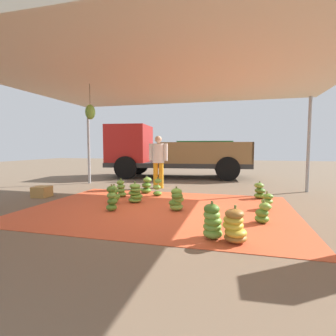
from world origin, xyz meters
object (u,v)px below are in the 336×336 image
at_px(banana_bunch_6, 267,202).
at_px(banana_bunch_0, 121,189).
at_px(banana_bunch_11, 146,186).
at_px(crate_1, 42,192).
at_px(banana_bunch_2, 263,213).
at_px(banana_bunch_1, 260,191).
at_px(banana_bunch_9, 212,222).
at_px(cargo_truck_main, 171,152).
at_px(banana_bunch_4, 177,200).
at_px(worker_0, 158,158).
at_px(banana_bunch_3, 234,227).
at_px(banana_bunch_5, 135,194).
at_px(banana_bunch_10, 112,199).
at_px(banana_bunch_7, 157,188).
at_px(banana_bunch_8, 114,195).

bearing_deg(banana_bunch_6, banana_bunch_0, 171.87).
height_order(banana_bunch_11, crate_1, banana_bunch_11).
xyz_separation_m(banana_bunch_2, crate_1, (-5.74, 1.14, -0.04)).
relative_size(banana_bunch_1, banana_bunch_9, 0.83).
height_order(banana_bunch_2, cargo_truck_main, cargo_truck_main).
relative_size(banana_bunch_4, cargo_truck_main, 0.08).
distance_m(banana_bunch_4, worker_0, 3.32).
distance_m(banana_bunch_2, cargo_truck_main, 7.67).
xyz_separation_m(banana_bunch_3, banana_bunch_5, (-2.41, 2.21, -0.01)).
distance_m(banana_bunch_9, banana_bunch_11, 4.11).
relative_size(banana_bunch_6, cargo_truck_main, 0.06).
relative_size(banana_bunch_9, cargo_truck_main, 0.09).
relative_size(banana_bunch_4, banana_bunch_9, 0.93).
bearing_deg(banana_bunch_9, worker_0, 116.16).
relative_size(banana_bunch_0, cargo_truck_main, 0.08).
distance_m(banana_bunch_5, cargo_truck_main, 5.83).
bearing_deg(crate_1, cargo_truck_main, 67.84).
bearing_deg(banana_bunch_3, banana_bunch_1, 79.77).
height_order(banana_bunch_5, worker_0, worker_0).
distance_m(banana_bunch_6, banana_bunch_10, 3.43).
bearing_deg(banana_bunch_1, banana_bunch_10, -145.30).
xyz_separation_m(banana_bunch_2, banana_bunch_7, (-2.64, 2.08, 0.04)).
height_order(banana_bunch_3, banana_bunch_9, banana_bunch_9).
distance_m(banana_bunch_7, banana_bunch_11, 0.55).
xyz_separation_m(banana_bunch_2, banana_bunch_5, (-2.91, 1.07, 0.05)).
relative_size(banana_bunch_3, banana_bunch_8, 1.14).
relative_size(banana_bunch_4, banana_bunch_5, 0.99).
bearing_deg(banana_bunch_9, banana_bunch_1, 74.24).
bearing_deg(crate_1, banana_bunch_3, -23.49).
relative_size(cargo_truck_main, crate_1, 15.38).
relative_size(banana_bunch_2, banana_bunch_4, 0.81).
relative_size(banana_bunch_8, crate_1, 1.13).
bearing_deg(banana_bunch_8, banana_bunch_10, -66.84).
relative_size(banana_bunch_1, banana_bunch_5, 0.88).
bearing_deg(banana_bunch_7, cargo_truck_main, 99.57).
xyz_separation_m(banana_bunch_1, banana_bunch_8, (-3.53, -1.57, 0.01)).
bearing_deg(banana_bunch_0, banana_bunch_3, -42.40).
height_order(banana_bunch_0, banana_bunch_5, banana_bunch_5).
xyz_separation_m(banana_bunch_5, worker_0, (-0.13, 2.41, 0.80)).
xyz_separation_m(cargo_truck_main, worker_0, (0.40, -3.31, -0.14)).
bearing_deg(banana_bunch_3, worker_0, 118.80).
bearing_deg(banana_bunch_5, cargo_truck_main, 95.25).
xyz_separation_m(banana_bunch_7, cargo_truck_main, (-0.80, 4.72, 0.94)).
height_order(banana_bunch_1, banana_bunch_10, banana_bunch_10).
bearing_deg(worker_0, banana_bunch_2, -48.91).
distance_m(banana_bunch_2, banana_bunch_6, 1.15).
bearing_deg(banana_bunch_4, banana_bunch_9, -59.71).
distance_m(banana_bunch_1, banana_bunch_5, 3.33).
relative_size(banana_bunch_7, crate_1, 1.26).
relative_size(banana_bunch_0, crate_1, 1.21).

